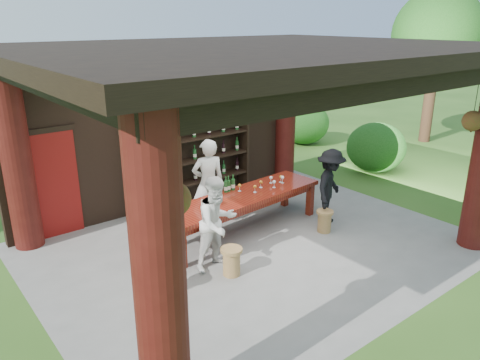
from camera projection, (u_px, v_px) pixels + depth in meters
ground at (254, 246)px, 8.43m from camera, size 90.00×90.00×0.00m
pavilion at (238, 126)px, 8.04m from camera, size 7.50×6.00×3.60m
wine_shelf at (195, 150)px, 10.07m from camera, size 2.72×0.41×2.39m
tasting_table at (241, 201)px, 8.77m from camera, size 3.55×1.16×0.75m
stool_near_left at (232, 261)px, 7.41m from camera, size 0.35×0.35×0.46m
stool_near_right at (324, 221)px, 8.93m from camera, size 0.33×0.33×0.43m
stool_far_left at (167, 279)px, 6.92m from camera, size 0.34×0.34×0.44m
host at (208, 183)px, 9.03m from camera, size 0.74×0.60×1.74m
guest_woman at (217, 223)px, 7.48m from camera, size 0.80×0.65×1.56m
guest_man at (330, 187)px, 9.14m from camera, size 1.13×0.95×1.52m
table_bottles at (229, 183)px, 8.91m from camera, size 0.26×0.10×0.31m
table_glasses at (267, 183)px, 9.17m from camera, size 1.04×0.33×0.15m
napkin_basket at (210, 203)px, 8.20m from camera, size 0.27×0.20×0.14m
shrubs at (260, 195)px, 9.29m from camera, size 14.62×8.76×1.36m
trees at (345, 44)px, 9.97m from camera, size 21.51×11.29×4.80m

